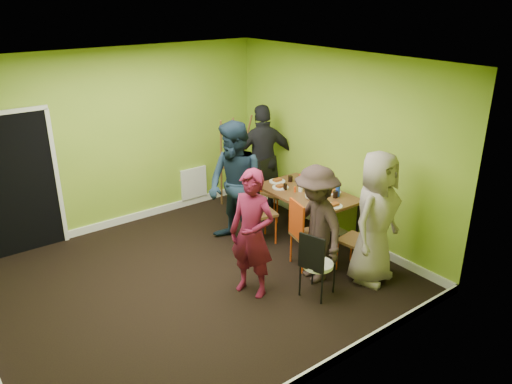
% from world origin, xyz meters
% --- Properties ---
extents(ground, '(5.00, 5.00, 0.00)m').
position_xyz_m(ground, '(0.00, 0.00, 0.00)').
color(ground, black).
rests_on(ground, ground).
extents(room_walls, '(5.04, 4.54, 2.82)m').
position_xyz_m(room_walls, '(-0.02, 0.04, 0.99)').
color(room_walls, '#81A92B').
rests_on(room_walls, ground).
extents(dining_table, '(0.90, 1.50, 0.75)m').
position_xyz_m(dining_table, '(2.01, 0.06, 0.70)').
color(dining_table, black).
rests_on(dining_table, ground).
extents(chair_left_far, '(0.50, 0.50, 1.02)m').
position_xyz_m(chair_left_far, '(1.28, 0.40, 0.57)').
color(chair_left_far, '#F24F16').
rests_on(chair_left_far, ground).
extents(chair_left_near, '(0.49, 0.49, 0.98)m').
position_xyz_m(chair_left_near, '(1.38, -0.56, 0.55)').
color(chair_left_near, '#F24F16').
rests_on(chair_left_near, ground).
extents(chair_back_end, '(0.49, 0.55, 0.99)m').
position_xyz_m(chair_back_end, '(2.08, 1.08, 0.70)').
color(chair_back_end, '#F24F16').
rests_on(chair_back_end, ground).
extents(chair_front_end, '(0.45, 0.45, 0.96)m').
position_xyz_m(chair_front_end, '(1.89, -1.14, 0.54)').
color(chair_front_end, '#F24F16').
rests_on(chair_front_end, ground).
extents(chair_bentwood, '(0.43, 0.42, 0.89)m').
position_xyz_m(chair_bentwood, '(1.00, -1.20, 0.49)').
color(chair_bentwood, black).
rests_on(chair_bentwood, ground).
extents(easel, '(0.65, 0.62, 1.64)m').
position_xyz_m(easel, '(1.79, 1.67, 0.81)').
color(easel, brown).
rests_on(easel, ground).
extents(plate_near_left, '(0.25, 0.25, 0.01)m').
position_xyz_m(plate_near_left, '(1.81, 0.45, 0.76)').
color(plate_near_left, white).
rests_on(plate_near_left, dining_table).
extents(plate_near_right, '(0.24, 0.24, 0.01)m').
position_xyz_m(plate_near_right, '(1.83, -0.40, 0.76)').
color(plate_near_right, white).
rests_on(plate_near_right, dining_table).
extents(plate_far_back, '(0.26, 0.26, 0.01)m').
position_xyz_m(plate_far_back, '(1.93, 0.67, 0.76)').
color(plate_far_back, white).
rests_on(plate_far_back, dining_table).
extents(plate_far_front, '(0.24, 0.24, 0.01)m').
position_xyz_m(plate_far_front, '(1.95, -0.56, 0.76)').
color(plate_far_front, white).
rests_on(plate_far_front, dining_table).
extents(plate_wall_back, '(0.26, 0.26, 0.01)m').
position_xyz_m(plate_wall_back, '(2.21, 0.24, 0.76)').
color(plate_wall_back, white).
rests_on(plate_wall_back, dining_table).
extents(plate_wall_front, '(0.22, 0.22, 0.01)m').
position_xyz_m(plate_wall_front, '(2.31, -0.19, 0.76)').
color(plate_wall_front, white).
rests_on(plate_wall_front, dining_table).
extents(thermos, '(0.07, 0.07, 0.24)m').
position_xyz_m(thermos, '(1.95, 0.15, 0.87)').
color(thermos, white).
rests_on(thermos, dining_table).
extents(blue_bottle, '(0.07, 0.07, 0.20)m').
position_xyz_m(blue_bottle, '(2.26, -0.32, 0.85)').
color(blue_bottle, blue).
rests_on(blue_bottle, dining_table).
extents(orange_bottle, '(0.04, 0.04, 0.09)m').
position_xyz_m(orange_bottle, '(1.86, 0.18, 0.79)').
color(orange_bottle, '#F24F16').
rests_on(orange_bottle, dining_table).
extents(glass_mid, '(0.06, 0.06, 0.09)m').
position_xyz_m(glass_mid, '(1.81, 0.34, 0.80)').
color(glass_mid, black).
rests_on(glass_mid, dining_table).
extents(glass_back, '(0.07, 0.07, 0.10)m').
position_xyz_m(glass_back, '(2.10, 0.56, 0.80)').
color(glass_back, black).
rests_on(glass_back, dining_table).
extents(glass_front, '(0.07, 0.07, 0.10)m').
position_xyz_m(glass_front, '(2.19, -0.34, 0.80)').
color(glass_front, black).
rests_on(glass_front, dining_table).
extents(cup_a, '(0.14, 0.14, 0.11)m').
position_xyz_m(cup_a, '(1.85, -0.16, 0.80)').
color(cup_a, white).
rests_on(cup_a, dining_table).
extents(cup_b, '(0.10, 0.10, 0.10)m').
position_xyz_m(cup_b, '(2.24, 0.04, 0.80)').
color(cup_b, white).
rests_on(cup_b, dining_table).
extents(person_standing, '(0.59, 0.70, 1.63)m').
position_xyz_m(person_standing, '(0.45, -0.65, 0.81)').
color(person_standing, maroon).
rests_on(person_standing, ground).
extents(person_left_far, '(0.81, 0.99, 1.88)m').
position_xyz_m(person_left_far, '(1.00, 0.50, 0.94)').
color(person_left_far, '#142332').
rests_on(person_left_far, ground).
extents(person_left_near, '(0.75, 1.10, 1.57)m').
position_xyz_m(person_left_near, '(1.29, -0.88, 0.78)').
color(person_left_near, '#312320').
rests_on(person_left_near, ground).
extents(person_back_end, '(1.18, 0.82, 1.85)m').
position_xyz_m(person_back_end, '(2.11, 1.26, 0.93)').
color(person_back_end, black).
rests_on(person_back_end, ground).
extents(person_front_end, '(0.96, 0.73, 1.77)m').
position_xyz_m(person_front_end, '(1.88, -1.34, 0.88)').
color(person_front_end, gray).
rests_on(person_front_end, ground).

